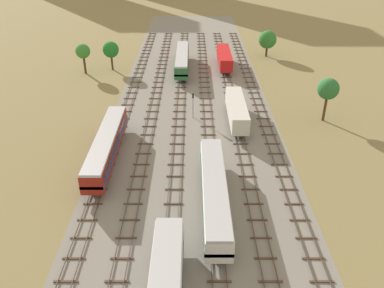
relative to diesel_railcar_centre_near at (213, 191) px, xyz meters
The scene contains 18 objects.
ground_plane 22.56m from the diesel_railcar_centre_near, 96.35° to the left, with size 480.00×480.00×0.00m, color olive.
ballast_bed 22.56m from the diesel_railcar_centre_near, 96.35° to the left, with size 28.78×176.00×0.01m, color gray.
track_far_left 27.72m from the diesel_railcar_centre_near, 122.57° to the left, with size 2.40×126.00×0.29m.
track_left 25.41m from the diesel_railcar_centre_near, 113.07° to the left, with size 2.40×126.00×0.29m.
track_centre_left 23.92m from the diesel_railcar_centre_near, 102.02° to the left, with size 2.40×126.00×0.29m.
track_centre 23.40m from the diesel_railcar_centre_near, 90.00° to the left, with size 2.40×126.00×0.29m.
track_centre_right 23.92m from the diesel_railcar_centre_near, 77.98° to the left, with size 2.40×126.00×0.29m.
track_right 25.41m from the diesel_railcar_centre_near, 66.93° to the left, with size 2.40×126.00×0.29m.
diesel_railcar_centre_near is the anchor object (origin of this frame).
diesel_railcar_far_left_mid 18.53m from the diesel_railcar_centre_near, 143.34° to the left, with size 2.96×20.50×3.80m.
freight_boxcar_centre_right_midfar 23.88m from the diesel_railcar_centre_near, 78.01° to the left, with size 2.87×14.00×3.60m.
diesel_railcar_centre_left_far 51.21m from the diesel_railcar_centre_near, 95.55° to the left, with size 2.96×20.50×3.80m.
freight_boxcar_centre_right_farther 52.82m from the diesel_railcar_centre_near, 84.61° to the left, with size 2.87×14.00×3.60m.
signal_post_nearest 25.38m from the diesel_railcar_centre_near, 95.60° to the left, with size 0.28×0.47×4.75m.
lineside_tree_0 55.47m from the diesel_railcar_centre_near, 112.56° to the left, with size 3.67×3.67×6.59m.
lineside_tree_1 63.79m from the diesel_railcar_centre_near, 75.06° to the left, with size 4.48×4.48×6.54m.
lineside_tree_2 55.59m from the diesel_railcar_centre_near, 119.05° to the left, with size 3.23×3.23×6.78m.
lineside_tree_3 31.74m from the diesel_railcar_centre_near, 50.13° to the left, with size 3.62×3.62×7.67m.
Camera 1 is at (-0.17, -3.99, 30.44)m, focal length 36.85 mm.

